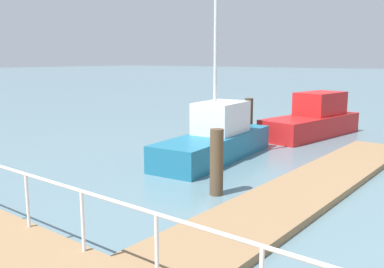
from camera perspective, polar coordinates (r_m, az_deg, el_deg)
ground_plane at (r=14.97m, az=-21.04°, el=-4.49°), size 300.00×300.00×0.00m
floating_dock at (r=12.31m, az=15.55°, el=-6.84°), size 14.28×2.00×0.18m
dock_piling_0 at (r=18.23m, az=7.60°, el=1.74°), size 0.35×0.35×1.94m
dock_piling_1 at (r=11.26m, az=3.32°, el=-3.80°), size 0.36×0.36×1.79m
moored_boat_1 at (r=20.77m, az=15.98°, el=1.86°), size 5.98×2.69×2.02m
moored_boat_3 at (r=15.44m, az=3.27°, el=-0.61°), size 6.12×2.40×6.18m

